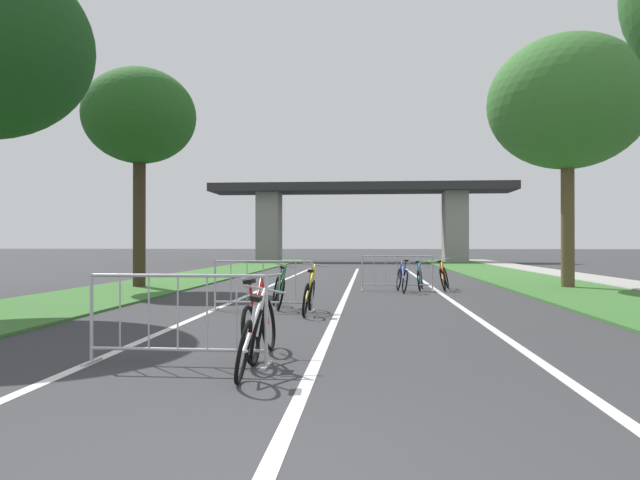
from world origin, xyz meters
TOP-DOWN VIEW (x-y plane):
  - grass_verge_left at (-6.53, 21.05)m, footprint 3.48×51.46m
  - grass_verge_right at (6.53, 21.05)m, footprint 3.48×51.46m
  - sidewalk_path_right at (9.23, 21.05)m, footprint 1.92×51.46m
  - lane_stripe_center at (0.00, 14.89)m, footprint 0.14×29.77m
  - lane_stripe_right_lane at (2.64, 14.89)m, footprint 0.14×29.77m
  - lane_stripe_left_lane at (-2.64, 14.89)m, footprint 0.14×29.77m
  - overpass_bridge at (0.00, 42.53)m, footprint 23.11×4.13m
  - tree_left_oak_near at (-6.61, 14.93)m, footprint 3.53×3.53m
  - tree_right_maple_mid at (6.81, 15.82)m, footprint 4.89×4.89m
  - crowd_barrier_nearest at (-1.57, 3.43)m, footprint 2.13×0.46m
  - crowd_barrier_second at (-1.57, 8.94)m, footprint 2.15×0.55m
  - crowd_barrier_third at (1.46, 14.45)m, footprint 2.13×0.45m
  - bicycle_orange_0 at (2.88, 14.86)m, footprint 0.57×1.66m
  - bicycle_yellow_1 at (-0.57, 8.49)m, footprint 0.51×1.72m
  - bicycle_white_2 at (-0.64, 3.04)m, footprint 0.50×1.65m
  - bicycle_red_3 at (-0.72, 3.96)m, footprint 0.54×1.68m
  - bicycle_blue_4 at (1.57, 14.01)m, footprint 0.50×1.74m
  - bicycle_teal_5 at (2.15, 14.81)m, footprint 0.54×1.69m
  - bicycle_green_6 at (-1.34, 9.54)m, footprint 0.74×1.73m

SIDE VIEW (x-z plane):
  - lane_stripe_center at x=0.00m, z-range 0.00..0.01m
  - lane_stripe_right_lane at x=2.64m, z-range 0.00..0.01m
  - lane_stripe_left_lane at x=-2.64m, z-range 0.00..0.01m
  - grass_verge_left at x=-6.53m, z-range 0.00..0.05m
  - grass_verge_right at x=6.53m, z-range 0.00..0.05m
  - sidewalk_path_right at x=9.23m, z-range 0.00..0.08m
  - bicycle_teal_5 at x=2.15m, z-range -0.10..0.82m
  - bicycle_white_2 at x=-0.64m, z-range -0.10..0.83m
  - bicycle_yellow_1 at x=-0.57m, z-range -0.14..0.87m
  - bicycle_orange_0 at x=2.88m, z-range -0.11..0.86m
  - bicycle_blue_4 at x=1.57m, z-range -0.10..0.85m
  - bicycle_green_6 at x=-1.34m, z-range -0.12..0.87m
  - bicycle_red_3 at x=-0.72m, z-range -0.12..0.89m
  - crowd_barrier_nearest at x=-1.57m, z-range -0.01..1.04m
  - crowd_barrier_second at x=-1.57m, z-range -0.01..1.04m
  - crowd_barrier_third at x=1.46m, z-range -0.01..1.04m
  - overpass_bridge at x=0.00m, z-range 1.40..7.39m
  - tree_left_oak_near at x=-6.61m, z-range 1.91..8.86m
  - tree_right_maple_mid at x=6.81m, z-range 1.84..9.74m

